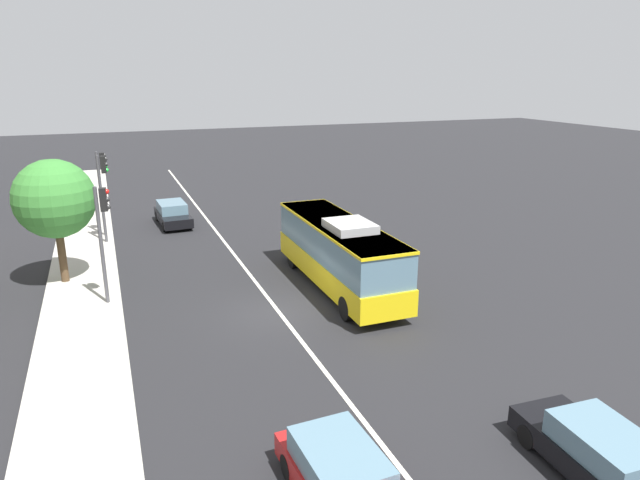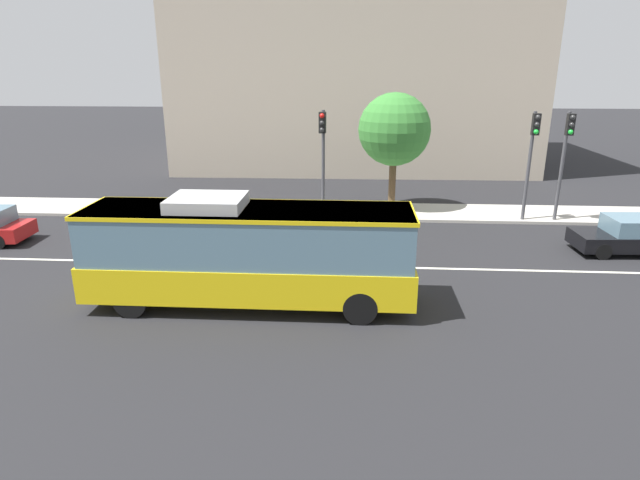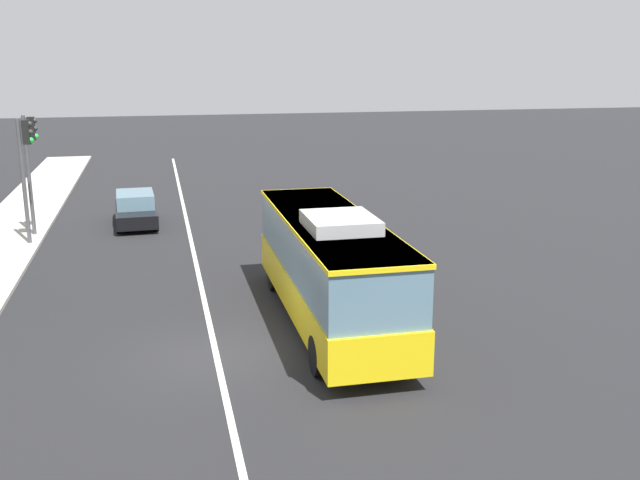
% 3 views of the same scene
% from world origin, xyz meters
% --- Properties ---
extents(ground_plane, '(160.00, 160.00, 0.00)m').
position_xyz_m(ground_plane, '(0.00, 0.00, 0.00)').
color(ground_plane, black).
extents(sidewalk_kerb, '(80.00, 3.19, 0.14)m').
position_xyz_m(sidewalk_kerb, '(0.00, 7.69, 0.07)').
color(sidewalk_kerb, '#B2ADA3').
rests_on(sidewalk_kerb, ground_plane).
extents(lane_centre_line, '(76.00, 0.16, 0.01)m').
position_xyz_m(lane_centre_line, '(0.00, 0.00, 0.01)').
color(lane_centre_line, silver).
rests_on(lane_centre_line, ground_plane).
extents(transit_bus, '(10.01, 2.52, 3.46)m').
position_xyz_m(transit_bus, '(1.63, -3.45, 1.81)').
color(transit_bus, yellow).
rests_on(transit_bus, ground_plane).
extents(sedan_black, '(4.58, 2.01, 1.46)m').
position_xyz_m(sedan_black, '(16.03, 2.29, 0.72)').
color(sedan_black, black).
rests_on(sedan_black, ground_plane).
extents(traffic_light_near_corner, '(0.32, 0.62, 5.20)m').
position_xyz_m(traffic_light_near_corner, '(12.94, 6.35, 3.56)').
color(traffic_light_near_corner, '#47474C').
rests_on(traffic_light_near_corner, ground_plane).
extents(traffic_light_mid_block, '(0.34, 0.62, 5.20)m').
position_xyz_m(traffic_light_mid_block, '(3.33, 6.50, 3.56)').
color(traffic_light_mid_block, '#47474C').
rests_on(traffic_light_mid_block, ground_plane).
extents(traffic_light_far_corner, '(0.32, 0.62, 5.20)m').
position_xyz_m(traffic_light_far_corner, '(14.46, 6.38, 3.56)').
color(traffic_light_far_corner, '#47474C').
rests_on(traffic_light_far_corner, ground_plane).
extents(street_tree_kerbside_left, '(3.62, 3.62, 5.94)m').
position_xyz_m(street_tree_kerbside_left, '(6.80, 8.46, 4.11)').
color(street_tree_kerbside_left, '#4C3823').
rests_on(street_tree_kerbside_left, ground_plane).
extents(office_block_background, '(25.07, 15.85, 17.00)m').
position_xyz_m(office_block_background, '(4.69, 23.87, 8.50)').
color(office_block_background, '#B7A893').
rests_on(office_block_background, ground_plane).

